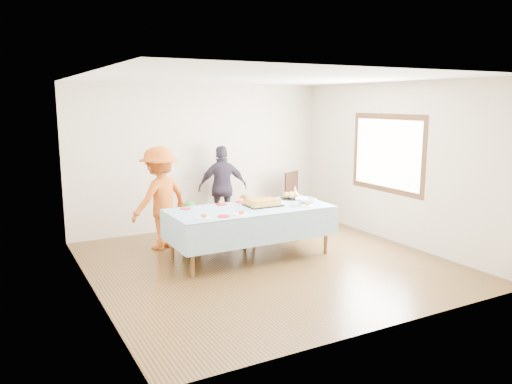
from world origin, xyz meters
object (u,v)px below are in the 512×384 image
birthday_cake (263,203)px  adult_left (160,198)px  dining_chair (296,195)px  party_table (250,211)px

birthday_cake → adult_left: (-1.30, 1.07, 0.01)m
birthday_cake → dining_chair: dining_chair is taller
birthday_cake → dining_chair: size_ratio=0.54×
birthday_cake → dining_chair: bearing=43.5°
party_table → birthday_cake: 0.26m
dining_chair → party_table: bearing=-164.5°
party_table → birthday_cake: size_ratio=4.61×
birthday_cake → party_table: bearing=-169.6°
party_table → dining_chair: size_ratio=2.48×
birthday_cake → adult_left: adult_left is taller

